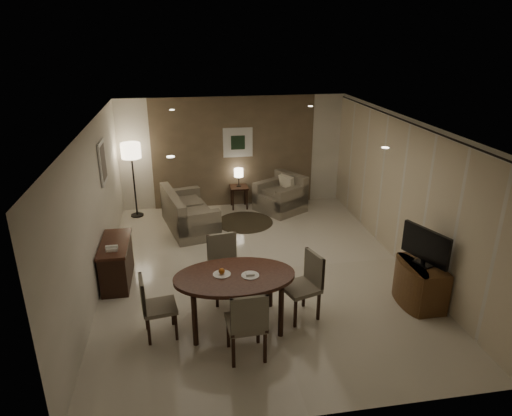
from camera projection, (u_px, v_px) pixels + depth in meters
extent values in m
cube|color=beige|center=(258.00, 270.00, 8.44)|extent=(5.50, 7.00, 0.00)
cube|color=white|center=(258.00, 124.00, 7.46)|extent=(5.50, 7.00, 0.00)
cube|color=#78624A|center=(234.00, 152.00, 11.16)|extent=(5.50, 0.00, 2.70)
cube|color=white|center=(94.00, 211.00, 7.52)|extent=(0.00, 7.00, 2.70)
cube|color=white|center=(405.00, 193.00, 8.37)|extent=(0.00, 7.00, 2.70)
cube|color=#78624A|center=(234.00, 152.00, 11.15)|extent=(3.96, 0.03, 2.70)
cylinder|color=black|center=(410.00, 123.00, 7.89)|extent=(0.03, 6.80, 0.03)
cube|color=silver|center=(238.00, 142.00, 11.05)|extent=(0.72, 0.03, 0.72)
cube|color=black|center=(238.00, 143.00, 11.04)|extent=(0.34, 0.01, 0.34)
cube|color=silver|center=(103.00, 162.00, 8.45)|extent=(0.03, 0.60, 0.80)
cube|color=gray|center=(103.00, 162.00, 8.45)|extent=(0.01, 0.46, 0.64)
cylinder|color=white|center=(171.00, 157.00, 5.59)|extent=(0.10, 0.10, 0.01)
cylinder|color=white|center=(385.00, 148.00, 6.02)|extent=(0.10, 0.10, 0.01)
cylinder|color=white|center=(172.00, 110.00, 8.90)|extent=(0.10, 0.10, 0.01)
cylinder|color=white|center=(310.00, 106.00, 9.33)|extent=(0.10, 0.10, 0.01)
cylinder|color=white|center=(222.00, 274.00, 6.60)|extent=(0.26, 0.26, 0.02)
cylinder|color=white|center=(250.00, 275.00, 6.57)|extent=(0.26, 0.26, 0.02)
sphere|color=#B75814|center=(222.00, 271.00, 6.58)|extent=(0.09, 0.09, 0.09)
cube|color=white|center=(250.00, 274.00, 6.56)|extent=(0.12, 0.08, 0.03)
cylinder|color=#382D1F|center=(245.00, 222.00, 10.52)|extent=(1.29, 1.29, 0.01)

